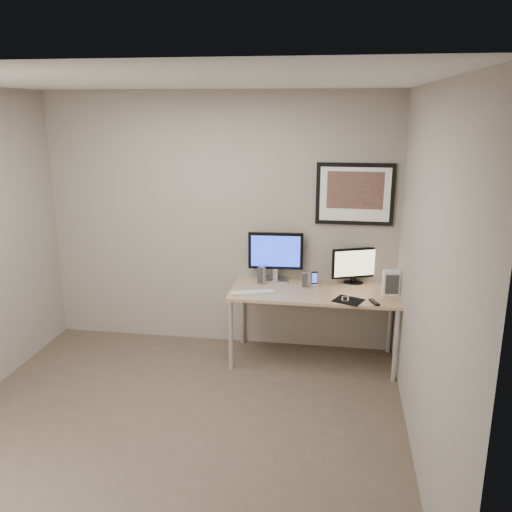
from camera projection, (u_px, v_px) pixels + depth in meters
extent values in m
plane|color=#4B412F|center=(175.00, 428.00, 4.26)|extent=(3.60, 3.60, 0.00)
plane|color=white|center=(159.00, 81.00, 3.56)|extent=(3.60, 3.60, 0.00)
plane|color=gray|center=(219.00, 222.00, 5.53)|extent=(3.60, 0.00, 3.60)
plane|color=gray|center=(426.00, 282.00, 3.64)|extent=(0.00, 3.40, 3.40)
cube|color=#9D6E4C|center=(314.00, 292.00, 5.20)|extent=(1.60, 0.70, 0.03)
cylinder|color=silver|center=(231.00, 335.00, 5.12)|extent=(0.04, 0.04, 0.70)
cylinder|color=silver|center=(242.00, 312.00, 5.71)|extent=(0.04, 0.04, 0.70)
cylinder|color=silver|center=(396.00, 346.00, 4.89)|extent=(0.04, 0.04, 0.70)
cylinder|color=silver|center=(390.00, 320.00, 5.48)|extent=(0.04, 0.04, 0.70)
cube|color=black|center=(355.00, 194.00, 5.23)|extent=(0.75, 0.03, 0.60)
cube|color=white|center=(355.00, 194.00, 5.21)|extent=(0.67, 0.00, 0.52)
cube|color=orange|center=(355.00, 190.00, 5.20)|extent=(0.54, 0.00, 0.36)
cube|color=#B5B5BA|center=(275.00, 280.00, 5.50)|extent=(0.26, 0.19, 0.02)
cube|color=#B5B5BA|center=(275.00, 274.00, 5.48)|extent=(0.05, 0.04, 0.11)
cube|color=black|center=(276.00, 251.00, 5.41)|extent=(0.55, 0.07, 0.37)
cube|color=#162FB7|center=(275.00, 251.00, 5.40)|extent=(0.49, 0.03, 0.31)
cube|color=black|center=(353.00, 283.00, 5.41)|extent=(0.22, 0.17, 0.02)
cube|color=black|center=(353.00, 280.00, 5.40)|extent=(0.05, 0.05, 0.04)
cube|color=black|center=(354.00, 263.00, 5.36)|extent=(0.44, 0.19, 0.30)
cube|color=#D0C28A|center=(354.00, 263.00, 5.34)|extent=(0.39, 0.16, 0.26)
cylinder|color=#B5B5BA|center=(262.00, 275.00, 5.37)|extent=(0.10, 0.10, 0.19)
cylinder|color=#B5B5BA|center=(305.00, 279.00, 5.27)|extent=(0.07, 0.07, 0.17)
cube|color=black|center=(314.00, 279.00, 5.33)|extent=(0.08, 0.08, 0.14)
cube|color=#BABABF|center=(252.00, 292.00, 5.13)|extent=(0.44, 0.24, 0.01)
cube|color=black|center=(348.00, 300.00, 4.93)|extent=(0.32, 0.30, 0.00)
ellipsoid|color=black|center=(345.00, 298.00, 4.93)|extent=(0.06, 0.10, 0.03)
cube|color=black|center=(374.00, 302.00, 4.87)|extent=(0.10, 0.17, 0.02)
cube|color=silver|center=(391.00, 283.00, 5.06)|extent=(0.16, 0.12, 0.23)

